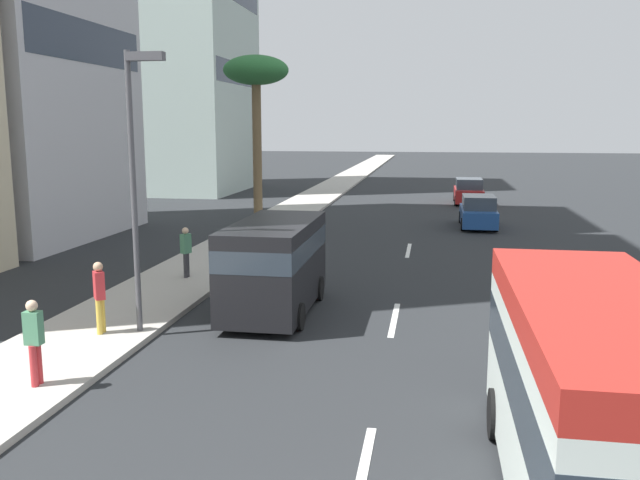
{
  "coord_description": "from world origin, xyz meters",
  "views": [
    {
      "loc": [
        -5.03,
        -0.91,
        5.16
      ],
      "look_at": [
        16.66,
        2.76,
        1.37
      ],
      "focal_mm": 37.31,
      "sensor_mm": 36.0,
      "label": 1
    }
  ],
  "objects_px": {
    "car_third": "(478,212)",
    "street_lamp": "(136,162)",
    "minibus_lead": "(597,395)",
    "palm_tree": "(256,77)",
    "car_second": "(469,192)",
    "pedestrian_mid_block": "(34,338)",
    "pedestrian_by_tree": "(186,250)",
    "pedestrian_near_lamp": "(100,294)",
    "van_fourth": "(275,261)"
  },
  "relations": [
    {
      "from": "minibus_lead",
      "to": "car_third",
      "type": "height_order",
      "value": "minibus_lead"
    },
    {
      "from": "pedestrian_by_tree",
      "to": "van_fourth",
      "type": "bearing_deg",
      "value": -102.8
    },
    {
      "from": "car_second",
      "to": "palm_tree",
      "type": "bearing_deg",
      "value": 132.18
    },
    {
      "from": "car_second",
      "to": "pedestrian_mid_block",
      "type": "bearing_deg",
      "value": 163.82
    },
    {
      "from": "van_fourth",
      "to": "pedestrian_mid_block",
      "type": "relative_size",
      "value": 2.94
    },
    {
      "from": "pedestrian_mid_block",
      "to": "pedestrian_by_tree",
      "type": "height_order",
      "value": "pedestrian_mid_block"
    },
    {
      "from": "minibus_lead",
      "to": "car_third",
      "type": "distance_m",
      "value": 25.92
    },
    {
      "from": "pedestrian_by_tree",
      "to": "palm_tree",
      "type": "xyz_separation_m",
      "value": [
        14.13,
        1.28,
        6.61
      ]
    },
    {
      "from": "minibus_lead",
      "to": "palm_tree",
      "type": "relative_size",
      "value": 0.76
    },
    {
      "from": "pedestrian_by_tree",
      "to": "car_second",
      "type": "bearing_deg",
      "value": 4.03
    },
    {
      "from": "palm_tree",
      "to": "pedestrian_mid_block",
      "type": "bearing_deg",
      "value": -175.64
    },
    {
      "from": "car_third",
      "to": "street_lamp",
      "type": "xyz_separation_m",
      "value": [
        -19.85,
        9.31,
        3.53
      ]
    },
    {
      "from": "van_fourth",
      "to": "pedestrian_near_lamp",
      "type": "distance_m",
      "value": 4.74
    },
    {
      "from": "palm_tree",
      "to": "street_lamp",
      "type": "height_order",
      "value": "palm_tree"
    },
    {
      "from": "street_lamp",
      "to": "van_fourth",
      "type": "bearing_deg",
      "value": -45.35
    },
    {
      "from": "pedestrian_by_tree",
      "to": "street_lamp",
      "type": "distance_m",
      "value": 6.75
    },
    {
      "from": "pedestrian_near_lamp",
      "to": "palm_tree",
      "type": "relative_size",
      "value": 0.21
    },
    {
      "from": "car_second",
      "to": "pedestrian_near_lamp",
      "type": "distance_m",
      "value": 32.61
    },
    {
      "from": "car_second",
      "to": "pedestrian_mid_block",
      "type": "distance_m",
      "value": 35.64
    },
    {
      "from": "car_third",
      "to": "street_lamp",
      "type": "distance_m",
      "value": 22.21
    },
    {
      "from": "van_fourth",
      "to": "palm_tree",
      "type": "xyz_separation_m",
      "value": [
        17.28,
        5.07,
        6.23
      ]
    },
    {
      "from": "car_third",
      "to": "pedestrian_mid_block",
      "type": "height_order",
      "value": "pedestrian_mid_block"
    },
    {
      "from": "pedestrian_mid_block",
      "to": "pedestrian_by_tree",
      "type": "distance_m",
      "value": 9.48
    },
    {
      "from": "palm_tree",
      "to": "pedestrian_near_lamp",
      "type": "bearing_deg",
      "value": -175.96
    },
    {
      "from": "minibus_lead",
      "to": "car_third",
      "type": "bearing_deg",
      "value": -0.28
    },
    {
      "from": "pedestrian_near_lamp",
      "to": "pedestrian_by_tree",
      "type": "bearing_deg",
      "value": -38.12
    },
    {
      "from": "pedestrian_by_tree",
      "to": "street_lamp",
      "type": "xyz_separation_m",
      "value": [
        -5.82,
        -1.1,
        3.23
      ]
    },
    {
      "from": "minibus_lead",
      "to": "car_second",
      "type": "height_order",
      "value": "minibus_lead"
    },
    {
      "from": "pedestrian_near_lamp",
      "to": "car_third",
      "type": "bearing_deg",
      "value": -66.49
    },
    {
      "from": "car_second",
      "to": "car_third",
      "type": "distance_m",
      "value": 10.73
    },
    {
      "from": "pedestrian_mid_block",
      "to": "street_lamp",
      "type": "height_order",
      "value": "street_lamp"
    },
    {
      "from": "pedestrian_mid_block",
      "to": "street_lamp",
      "type": "xyz_separation_m",
      "value": [
        3.65,
        -0.58,
        3.22
      ]
    },
    {
      "from": "minibus_lead",
      "to": "pedestrian_mid_block",
      "type": "distance_m",
      "value": 10.07
    },
    {
      "from": "pedestrian_by_tree",
      "to": "street_lamp",
      "type": "bearing_deg",
      "value": -142.34
    },
    {
      "from": "palm_tree",
      "to": "van_fourth",
      "type": "bearing_deg",
      "value": -163.64
    },
    {
      "from": "pedestrian_mid_block",
      "to": "pedestrian_by_tree",
      "type": "bearing_deg",
      "value": -87.48
    },
    {
      "from": "car_second",
      "to": "van_fourth",
      "type": "bearing_deg",
      "value": 166.59
    },
    {
      "from": "pedestrian_by_tree",
      "to": "palm_tree",
      "type": "relative_size",
      "value": 0.19
    },
    {
      "from": "car_third",
      "to": "pedestrian_mid_block",
      "type": "xyz_separation_m",
      "value": [
        -23.5,
        9.89,
        0.32
      ]
    },
    {
      "from": "car_second",
      "to": "van_fourth",
      "type": "height_order",
      "value": "van_fourth"
    },
    {
      "from": "car_second",
      "to": "car_third",
      "type": "bearing_deg",
      "value": 179.78
    },
    {
      "from": "car_second",
      "to": "street_lamp",
      "type": "xyz_separation_m",
      "value": [
        -30.58,
        9.35,
        3.51
      ]
    },
    {
      "from": "minibus_lead",
      "to": "street_lamp",
      "type": "bearing_deg",
      "value": 56.62
    },
    {
      "from": "pedestrian_mid_block",
      "to": "pedestrian_by_tree",
      "type": "xyz_separation_m",
      "value": [
        9.47,
        0.52,
        -0.02
      ]
    },
    {
      "from": "pedestrian_near_lamp",
      "to": "street_lamp",
      "type": "distance_m",
      "value": 3.33
    },
    {
      "from": "car_third",
      "to": "pedestrian_by_tree",
      "type": "bearing_deg",
      "value": 143.42
    },
    {
      "from": "van_fourth",
      "to": "pedestrian_by_tree",
      "type": "height_order",
      "value": "van_fourth"
    },
    {
      "from": "minibus_lead",
      "to": "palm_tree",
      "type": "xyz_separation_m",
      "value": [
        26.0,
        11.56,
        6.06
      ]
    },
    {
      "from": "pedestrian_mid_block",
      "to": "van_fourth",
      "type": "bearing_deg",
      "value": -118.09
    },
    {
      "from": "van_fourth",
      "to": "palm_tree",
      "type": "relative_size",
      "value": 0.58
    }
  ]
}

